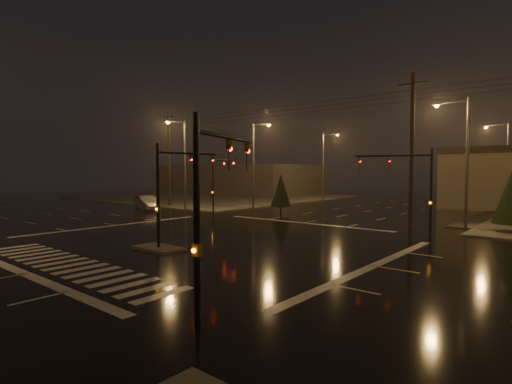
% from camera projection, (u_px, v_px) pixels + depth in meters
% --- Properties ---
extents(ground, '(140.00, 140.00, 0.00)m').
position_uv_depth(ground, '(210.00, 240.00, 25.68)').
color(ground, black).
rests_on(ground, ground).
extents(sidewalk_nw, '(36.00, 36.00, 0.12)m').
position_uv_depth(sidewalk_nw, '(216.00, 197.00, 67.86)').
color(sidewalk_nw, '#46443E').
rests_on(sidewalk_nw, ground).
extents(median_island, '(3.00, 1.60, 0.15)m').
position_uv_depth(median_island, '(159.00, 248.00, 22.60)').
color(median_island, '#46443E').
rests_on(median_island, ground).
extents(crosswalk, '(15.00, 2.60, 0.01)m').
position_uv_depth(crosswalk, '(71.00, 265.00, 18.76)').
color(crosswalk, beige).
rests_on(crosswalk, ground).
extents(stop_bar_near, '(16.00, 0.50, 0.01)m').
position_uv_depth(stop_bar_near, '(25.00, 274.00, 17.22)').
color(stop_bar_near, beige).
rests_on(stop_bar_near, ground).
extents(stop_bar_far, '(16.00, 0.50, 0.01)m').
position_uv_depth(stop_bar_far, '(303.00, 223.00, 34.13)').
color(stop_bar_far, beige).
rests_on(stop_bar_far, ground).
extents(commercial_block, '(30.00, 18.00, 5.60)m').
position_uv_depth(commercial_block, '(241.00, 179.00, 80.13)').
color(commercial_block, '#3B3634').
rests_on(commercial_block, ground).
extents(signal_mast_median, '(0.25, 4.59, 6.00)m').
position_uv_depth(signal_mast_median, '(171.00, 183.00, 23.12)').
color(signal_mast_median, black).
rests_on(signal_mast_median, ground).
extents(signal_mast_ne, '(4.84, 1.86, 6.00)m').
position_uv_depth(signal_mast_ne, '(414.00, 181.00, 27.20)').
color(signal_mast_ne, black).
rests_on(signal_mast_ne, ground).
extents(signal_mast_nw, '(4.84, 1.86, 6.00)m').
position_uv_depth(signal_mast_nw, '(218.00, 178.00, 39.32)').
color(signal_mast_nw, black).
rests_on(signal_mast_nw, ground).
extents(signal_mast_se, '(1.55, 3.87, 6.00)m').
position_uv_depth(signal_mast_se, '(210.00, 196.00, 11.47)').
color(signal_mast_se, black).
rests_on(signal_mast_se, ground).
extents(streetlight_1, '(2.77, 0.32, 10.00)m').
position_uv_depth(streetlight_1, '(255.00, 159.00, 46.34)').
color(streetlight_1, '#38383A').
rests_on(streetlight_1, ground).
extents(streetlight_2, '(2.77, 0.32, 10.00)m').
position_uv_depth(streetlight_2, '(325.00, 162.00, 58.63)').
color(streetlight_2, '#38383A').
rests_on(streetlight_2, ground).
extents(streetlight_3, '(2.77, 0.32, 10.00)m').
position_uv_depth(streetlight_3, '(463.00, 153.00, 30.53)').
color(streetlight_3, '#38383A').
rests_on(streetlight_3, ground).
extents(streetlight_4, '(2.77, 0.32, 10.00)m').
position_uv_depth(streetlight_4, '(504.00, 159.00, 45.89)').
color(streetlight_4, '#38383A').
rests_on(streetlight_4, ground).
extents(streetlight_5, '(0.32, 2.77, 10.00)m').
position_uv_depth(streetlight_5, '(183.00, 159.00, 44.17)').
color(streetlight_5, '#38383A').
rests_on(streetlight_5, ground).
extents(utility_pole_0, '(2.20, 0.32, 12.00)m').
position_uv_depth(utility_pole_0, '(169.00, 158.00, 50.15)').
color(utility_pole_0, black).
rests_on(utility_pole_0, ground).
extents(utility_pole_1, '(2.20, 0.32, 12.00)m').
position_uv_depth(utility_pole_1, '(412.00, 149.00, 31.01)').
color(utility_pole_1, black).
rests_on(utility_pole_1, ground).
extents(conifer_3, '(2.20, 2.20, 4.14)m').
position_uv_depth(conifer_3, '(281.00, 190.00, 42.17)').
color(conifer_3, black).
rests_on(conifer_3, ground).
extents(car_crossing, '(5.26, 3.21, 1.64)m').
position_uv_depth(car_crossing, '(147.00, 203.00, 45.52)').
color(car_crossing, slate).
rests_on(car_crossing, ground).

